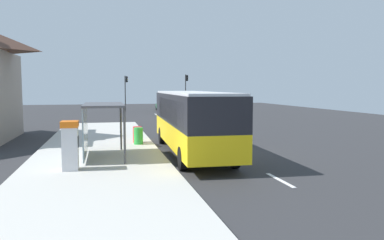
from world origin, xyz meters
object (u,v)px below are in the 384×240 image
Objects in this scene: sedan_far at (163,105)px; traffic_light_far_side at (126,88)px; recycling_bin_green at (138,136)px; ticket_machine at (70,145)px; recycling_bin_red at (137,134)px; sedan_near at (172,108)px; bus at (192,119)px; traffic_light_near_side at (186,87)px; bus_shelter at (97,116)px; white_van at (181,106)px.

sedan_far is 6.05m from traffic_light_far_side.
sedan_far is at bearing 79.04° from recycling_bin_green.
recycling_bin_red is (3.20, 6.86, -0.52)m from ticket_machine.
bus is at bearing -98.08° from sedan_near.
recycling_bin_green is 0.18× the size of traffic_light_near_side.
traffic_light_far_side is (-1.39, 35.52, 1.53)m from bus.
sedan_far reaches higher than recycling_bin_red.
ticket_machine is at bearing -96.32° from traffic_light_far_side.
traffic_light_far_side reaches higher than sedan_far.
traffic_light_near_side is 8.64m from traffic_light_far_side.
ticket_machine reaches higher than recycling_bin_green.
traffic_light_near_side reaches higher than sedan_far.
sedan_far is at bearing 76.81° from bus_shelter.
white_van is at bearing 80.00° from bus.
traffic_light_far_side reaches higher than bus_shelter.
recycling_bin_green is at bearing 58.63° from bus_shelter.
traffic_light_near_side is (9.70, 31.20, 2.84)m from recycling_bin_red.
traffic_light_near_side reaches higher than bus.
traffic_light_near_side is 37.50m from bus_shelter.
bus is at bearing -100.00° from white_van.
white_van is at bearing 71.70° from recycling_bin_green.
recycling_bin_red is at bearing 64.97° from ticket_machine.
traffic_light_far_side is at bearing 174.68° from traffic_light_near_side.
sedan_far is (0.00, 8.13, 0.00)m from sedan_near.
white_van reaches higher than sedan_far.
bus is 4.47m from recycling_bin_red.
sedan_near is 25.58m from recycling_bin_red.
bus is 4.78m from bus_shelter.
bus is 2.48× the size of sedan_near.
ticket_machine is at bearing -111.38° from bus_shelter.
recycling_bin_green is (-6.50, -33.57, -0.14)m from sedan_far.
bus is 3.95m from recycling_bin_green.
bus_shelter is (-2.21, -3.63, 1.44)m from recycling_bin_green.
bus is at bearing -96.29° from sedan_far.
bus is at bearing 30.39° from ticket_machine.
recycling_bin_green is 0.24× the size of bus_shelter.
white_van is at bearing -90.96° from sedan_near.
recycling_bin_green is 0.70m from recycling_bin_red.
bus_shelter is (0.99, 2.53, 0.93)m from ticket_machine.
sedan_near is 1.12× the size of bus_shelter.
white_van reaches higher than sedan_near.
traffic_light_near_side is (3.19, -1.67, 2.70)m from sedan_far.
sedan_far is at bearing 89.58° from white_van.
recycling_bin_red is (-6.50, -32.87, -0.14)m from sedan_far.
bus reaches higher than ticket_machine.
recycling_bin_red is at bearing 90.00° from recycling_bin_green.
traffic_light_near_side is at bearing 63.70° from sedan_near.
white_van is 2.70× the size of ticket_machine.
sedan_far is (4.01, 36.40, -1.05)m from bus.
bus is 35.50m from traffic_light_near_side.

